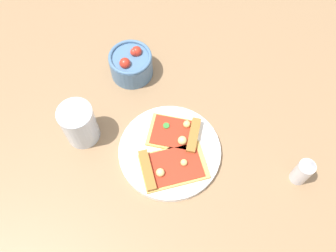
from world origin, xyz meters
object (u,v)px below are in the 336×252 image
Objects in this scene: soda_glass at (80,125)px; pepper_shaker at (303,171)px; pizza_slice_near at (168,166)px; salad_bowl at (131,64)px; pizza_slice_far at (179,134)px; plate at (170,151)px.

soda_glass is 0.48m from pepper_shaker.
pizza_slice_near is at bearing 113.19° from pepper_shaker.
salad_bowl is 1.29× the size of pepper_shaker.
pepper_shaker is (0.12, -0.47, -0.01)m from soda_glass.
salad_bowl is at bearing 46.04° from pizza_slice_near.
pizza_slice_far is 1.59× the size of pepper_shaker.
pizza_slice_far is at bearing -3.11° from plate.
plate is 2.23× the size of soda_glass.
pepper_shaker reaches higher than pizza_slice_far.
pizza_slice_far is 0.22m from salad_bowl.
soda_glass is 1.26× the size of pepper_shaker.
pizza_slice_near is 2.02× the size of pepper_shaker.
pizza_slice_near is 1.61× the size of soda_glass.
soda_glass reaches higher than pizza_slice_far.
pizza_slice_far is 1.24× the size of salad_bowl.
soda_glass reaches higher than plate.
pepper_shaker is at bearing -100.16° from salad_bowl.
salad_bowl is at bearing 49.94° from plate.
plate is 1.39× the size of pizza_slice_near.
pizza_slice_far is (0.08, 0.01, 0.00)m from pizza_slice_near.
pepper_shaker reaches higher than plate.
soda_glass is at bearing 92.78° from pizza_slice_near.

